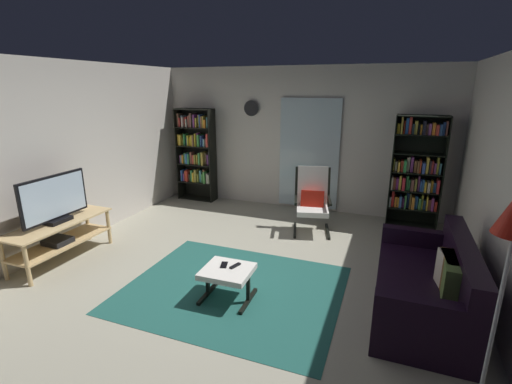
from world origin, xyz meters
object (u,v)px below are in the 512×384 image
at_px(bookshelf_near_sofa, 416,171).
at_px(lounge_armchair, 312,198).
at_px(tv_stand, 60,235).
at_px(cell_phone, 224,265).
at_px(wall_clock, 251,108).
at_px(bookshelf_near_tv, 196,152).
at_px(tv_remote, 235,266).
at_px(television, 55,200).
at_px(leather_sofa, 428,287).
at_px(ottoman, 227,274).

height_order(bookshelf_near_sofa, lounge_armchair, bookshelf_near_sofa).
xyz_separation_m(tv_stand, cell_phone, (2.40, 0.00, 0.01)).
distance_m(bookshelf_near_sofa, cell_phone, 3.68).
relative_size(bookshelf_near_sofa, wall_clock, 6.27).
height_order(lounge_armchair, wall_clock, wall_clock).
distance_m(bookshelf_near_tv, tv_remote, 3.83).
distance_m(television, tv_remote, 2.56).
xyz_separation_m(leather_sofa, wall_clock, (-3.02, 2.82, 1.55)).
distance_m(ottoman, cell_phone, 0.11).
bearing_deg(bookshelf_near_sofa, lounge_armchair, -152.26).
relative_size(bookshelf_near_sofa, tv_remote, 12.62).
bearing_deg(wall_clock, bookshelf_near_sofa, -3.80).
distance_m(tv_stand, bookshelf_near_sofa, 5.37).
height_order(bookshelf_near_tv, cell_phone, bookshelf_near_tv).
bearing_deg(wall_clock, lounge_armchair, -34.67).
xyz_separation_m(tv_stand, leather_sofa, (4.46, 0.42, -0.05)).
bearing_deg(tv_stand, television, 72.95).
distance_m(tv_remote, wall_clock, 3.70).
relative_size(lounge_armchair, wall_clock, 3.53).
xyz_separation_m(television, bookshelf_near_sofa, (4.38, 3.04, 0.09)).
distance_m(ottoman, tv_remote, 0.12).
distance_m(bookshelf_near_sofa, lounge_armchair, 1.75).
bearing_deg(television, lounge_armchair, 38.05).
distance_m(television, cell_phone, 2.44).
bearing_deg(cell_phone, ottoman, -59.02).
bearing_deg(lounge_armchair, television, -141.95).
relative_size(leather_sofa, lounge_armchair, 1.70).
relative_size(lounge_armchair, ottoman, 1.92).
distance_m(lounge_armchair, cell_phone, 2.30).
bearing_deg(bookshelf_near_sofa, tv_remote, -121.59).
height_order(television, ottoman, television).
bearing_deg(bookshelf_near_sofa, leather_sofa, -88.20).
relative_size(cell_phone, wall_clock, 0.48).
height_order(tv_stand, wall_clock, wall_clock).
bearing_deg(tv_stand, wall_clock, 66.05).
height_order(television, wall_clock, wall_clock).
relative_size(bookshelf_near_tv, cell_phone, 13.08).
relative_size(tv_stand, lounge_armchair, 1.37).
distance_m(television, bookshelf_near_tv, 3.10).
relative_size(ottoman, cell_phone, 3.80).
bearing_deg(television, tv_remote, 0.33).
bearing_deg(television, bookshelf_near_sofa, 34.76).
distance_m(bookshelf_near_tv, cell_phone, 3.78).
relative_size(television, bookshelf_near_tv, 0.53).
relative_size(tv_remote, cell_phone, 1.03).
relative_size(leather_sofa, ottoman, 3.26).
bearing_deg(ottoman, television, 178.54).
distance_m(lounge_armchair, tv_remote, 2.26).
height_order(ottoman, wall_clock, wall_clock).
bearing_deg(ottoman, leather_sofa, 13.46).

